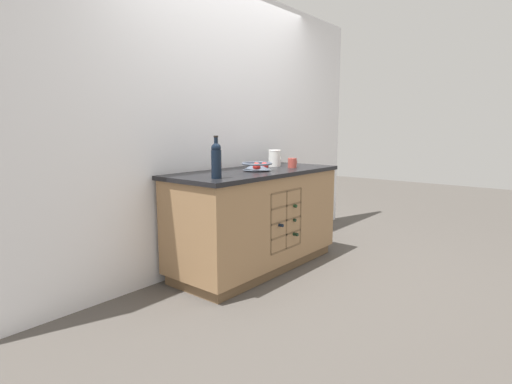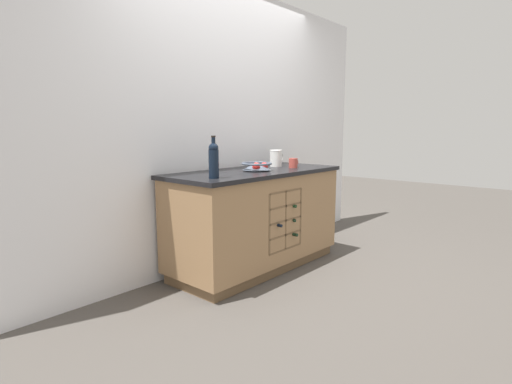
% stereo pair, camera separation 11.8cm
% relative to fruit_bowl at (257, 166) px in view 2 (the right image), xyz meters
% --- Properties ---
extents(ground_plane, '(14.00, 14.00, 0.00)m').
position_rel_fruit_bowl_xyz_m(ground_plane, '(0.04, 0.04, -0.93)').
color(ground_plane, '#4C4742').
extents(back_wall, '(4.40, 0.06, 2.55)m').
position_rel_fruit_bowl_xyz_m(back_wall, '(0.04, 0.45, 0.34)').
color(back_wall, white).
rests_on(back_wall, ground_plane).
extents(kitchen_island, '(1.70, 0.72, 0.89)m').
position_rel_fruit_bowl_xyz_m(kitchen_island, '(0.04, 0.04, -0.48)').
color(kitchen_island, brown).
rests_on(kitchen_island, ground_plane).
extents(fruit_bowl, '(0.27, 0.27, 0.07)m').
position_rel_fruit_bowl_xyz_m(fruit_bowl, '(0.00, 0.00, 0.00)').
color(fruit_bowl, '#4C5666').
rests_on(fruit_bowl, kitchen_island).
extents(white_pitcher, '(0.18, 0.12, 0.16)m').
position_rel_fruit_bowl_xyz_m(white_pitcher, '(0.44, 0.14, 0.04)').
color(white_pitcher, white).
rests_on(white_pitcher, kitchen_island).
extents(ceramic_mug, '(0.12, 0.08, 0.09)m').
position_rel_fruit_bowl_xyz_m(ceramic_mug, '(0.44, -0.07, 0.00)').
color(ceramic_mug, '#B7473D').
rests_on(ceramic_mug, kitchen_island).
extents(standing_wine_bottle, '(0.08, 0.08, 0.31)m').
position_rel_fruit_bowl_xyz_m(standing_wine_bottle, '(-0.61, -0.11, 0.09)').
color(standing_wine_bottle, black).
rests_on(standing_wine_bottle, kitchen_island).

